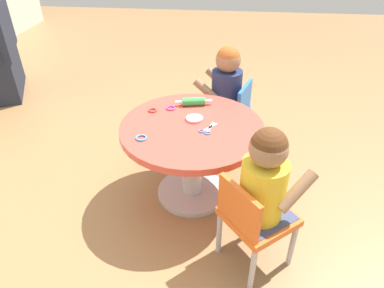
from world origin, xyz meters
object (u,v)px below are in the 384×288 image
at_px(craft_table, 192,145).
at_px(rolling_pin, 194,102).
at_px(child_chair_left, 253,218).
at_px(craft_scissors, 207,130).
at_px(child_chair_right, 230,113).
at_px(seated_child_right, 226,83).
at_px(seated_child_left, 265,178).

distance_m(craft_table, rolling_pin, 0.29).
bearing_deg(craft_table, child_chair_left, -144.38).
bearing_deg(rolling_pin, craft_scissors, -159.88).
xyz_separation_m(child_chair_right, craft_scissors, (-0.60, 0.13, 0.21)).
height_order(craft_table, rolling_pin, rolling_pin).
height_order(seated_child_right, rolling_pin, seated_child_right).
bearing_deg(seated_child_left, craft_table, 39.48).
distance_m(seated_child_left, rolling_pin, 0.80).
distance_m(craft_table, craft_scissors, 0.17).
distance_m(child_chair_right, craft_scissors, 0.65).
bearing_deg(seated_child_left, seated_child_right, 11.02).
distance_m(child_chair_left, craft_scissors, 0.55).
height_order(child_chair_left, seated_child_left, seated_child_left).
height_order(child_chair_right, craft_scissors, child_chair_right).
height_order(craft_table, seated_child_left, seated_child_left).
xyz_separation_m(child_chair_right, seated_child_right, (0.01, 0.04, 0.23)).
bearing_deg(child_chair_right, child_chair_left, -172.84).
bearing_deg(craft_scissors, child_chair_left, -149.69).
xyz_separation_m(seated_child_left, child_chair_right, (1.01, 0.16, -0.23)).
xyz_separation_m(child_chair_right, rolling_pin, (-0.31, 0.23, 0.23)).
distance_m(child_chair_left, seated_child_right, 1.08).
relative_size(craft_table, craft_scissors, 5.80).
xyz_separation_m(child_chair_left, craft_scissors, (0.44, 0.26, 0.21)).
distance_m(child_chair_left, child_chair_right, 1.04).
bearing_deg(seated_child_right, child_chair_left, -170.89).
bearing_deg(child_chair_right, craft_table, 158.70).
relative_size(child_chair_left, child_chair_right, 1.00).
height_order(child_chair_left, rolling_pin, rolling_pin).
xyz_separation_m(craft_table, seated_child_right, (0.56, -0.18, 0.15)).
xyz_separation_m(child_chair_left, seated_child_right, (1.05, 0.17, 0.23)).
bearing_deg(seated_child_right, rolling_pin, 148.81).
relative_size(seated_child_left, seated_child_right, 1.00).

